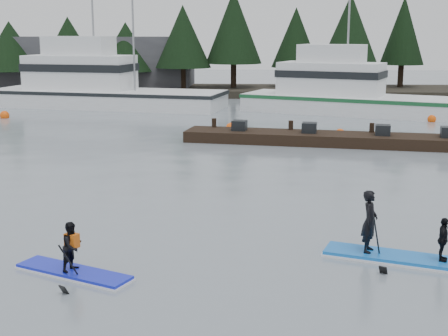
{
  "coord_description": "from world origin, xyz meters",
  "views": [
    {
      "loc": [
        1.02,
        -13.51,
        5.35
      ],
      "look_at": [
        0.0,
        6.0,
        1.1
      ],
      "focal_mm": 50.0,
      "sensor_mm": 36.0,
      "label": 1
    }
  ],
  "objects_px": {
    "fishing_boat_large": "(100,97)",
    "floating_dock": "(350,140)",
    "fishing_boat_medium": "(350,104)",
    "paddleboard_solo": "(73,257)",
    "paddleboard_duo": "(398,242)"
  },
  "relations": [
    {
      "from": "fishing_boat_large",
      "to": "floating_dock",
      "type": "distance_m",
      "value": 22.14
    },
    {
      "from": "fishing_boat_medium",
      "to": "paddleboard_solo",
      "type": "distance_m",
      "value": 31.37
    },
    {
      "from": "paddleboard_solo",
      "to": "paddleboard_duo",
      "type": "distance_m",
      "value": 7.61
    },
    {
      "from": "fishing_boat_large",
      "to": "paddleboard_solo",
      "type": "distance_m",
      "value": 33.13
    },
    {
      "from": "floating_dock",
      "to": "paddleboard_solo",
      "type": "relative_size",
      "value": 5.65
    },
    {
      "from": "fishing_boat_medium",
      "to": "paddleboard_duo",
      "type": "relative_size",
      "value": 4.22
    },
    {
      "from": "fishing_boat_large",
      "to": "paddleboard_duo",
      "type": "distance_m",
      "value": 34.39
    },
    {
      "from": "fishing_boat_large",
      "to": "paddleboard_solo",
      "type": "relative_size",
      "value": 6.18
    },
    {
      "from": "floating_dock",
      "to": "paddleboard_duo",
      "type": "height_order",
      "value": "paddleboard_duo"
    },
    {
      "from": "fishing_boat_large",
      "to": "paddleboard_duo",
      "type": "height_order",
      "value": "fishing_boat_large"
    },
    {
      "from": "floating_dock",
      "to": "fishing_boat_medium",
      "type": "bearing_deg",
      "value": 91.44
    },
    {
      "from": "fishing_boat_large",
      "to": "floating_dock",
      "type": "bearing_deg",
      "value": -31.77
    },
    {
      "from": "fishing_boat_large",
      "to": "paddleboard_duo",
      "type": "bearing_deg",
      "value": -52.65
    },
    {
      "from": "paddleboard_solo",
      "to": "fishing_boat_large",
      "type": "bearing_deg",
      "value": 127.67
    },
    {
      "from": "paddleboard_duo",
      "to": "floating_dock",
      "type": "bearing_deg",
      "value": 104.96
    }
  ]
}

